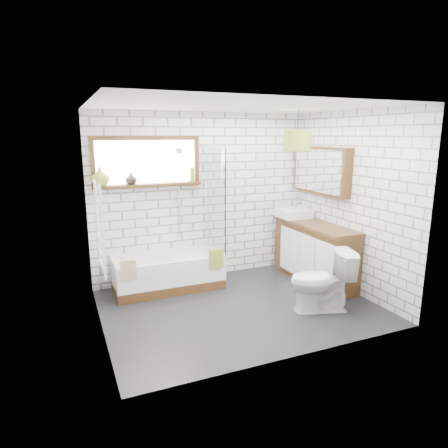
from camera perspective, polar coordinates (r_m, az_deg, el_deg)
name	(u,v)px	position (r m, az deg, el deg)	size (l,w,h in m)	color
floor	(239,307)	(5.28, 2.17, -11.74)	(3.40, 2.60, 0.01)	black
ceiling	(241,105)	(4.82, 2.43, 16.56)	(3.40, 2.60, 0.01)	white
wall_back	(203,197)	(6.09, -2.95, 3.89)	(3.40, 0.01, 2.50)	white
wall_front	(299,236)	(3.79, 10.72, -1.71)	(3.40, 0.01, 2.50)	white
wall_left	(95,224)	(4.46, -17.94, 0.06)	(0.01, 2.60, 2.50)	white
wall_right	(351,203)	(5.82, 17.68, 2.91)	(0.01, 2.60, 2.50)	white
window	(147,162)	(5.75, -10.93, 8.68)	(1.52, 0.16, 0.68)	#39210F
towel_radiator	(100,228)	(4.48, -17.32, -0.52)	(0.06, 0.52, 1.00)	white
mirror_cabinet	(321,171)	(6.19, 13.71, 7.42)	(0.16, 1.20, 0.70)	#39210F
shower_riser	(179,192)	(5.91, -6.47, 4.54)	(0.02, 0.02, 1.30)	silver
bathtub	(168,272)	(5.82, -7.99, -6.84)	(1.52, 0.67, 0.49)	white
shower_screen	(216,200)	(5.80, -1.19, 3.39)	(0.02, 0.72, 1.50)	white
towel_green	(216,259)	(5.62, -1.11, -4.97)	(0.20, 0.05, 0.27)	olive
towel_beige	(128,270)	(5.32, -13.53, -6.39)	(0.20, 0.05, 0.26)	tan
vanity	(314,252)	(6.17, 12.78, -3.94)	(0.50, 1.56, 0.89)	#39210F
basin	(294,213)	(6.42, 9.99, 1.56)	(0.48, 0.42, 0.14)	white
tap	(303,208)	(6.49, 11.20, 2.23)	(0.03, 0.03, 0.17)	silver
toilet	(321,281)	(5.17, 13.72, -7.89)	(0.77, 0.44, 0.78)	white
vase_olive	(100,178)	(5.64, -17.28, 6.30)	(0.24, 0.24, 0.26)	olive
vase_dark	(131,180)	(5.70, -13.13, 6.18)	(0.16, 0.16, 0.17)	black
bottle	(192,176)	(5.91, -4.57, 6.84)	(0.06, 0.06, 0.20)	olive
pendant	(297,140)	(5.53, 10.42, 11.66)	(0.38, 0.38, 0.28)	olive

